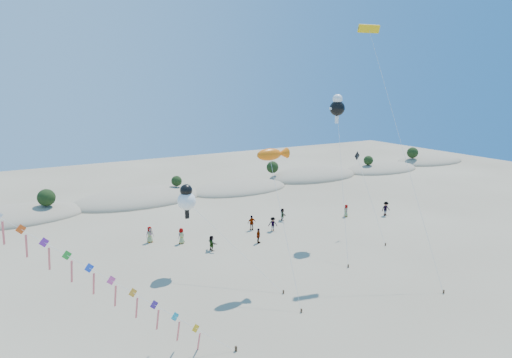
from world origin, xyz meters
name	(u,v)px	position (x,y,z in m)	size (l,w,h in m)	color
dune_ridge	(145,199)	(1.06, 45.14, 0.11)	(145.30, 11.49, 5.57)	gray
fish_kite	(273,154)	(3.65, 14.13, 10.88)	(2.88, 6.83, 11.42)	#3F2D1E
cartoon_kite_low	(187,199)	(-2.03, 19.40, 6.61)	(5.74, 9.29, 7.95)	#3F2D1E
cartoon_kite_high	(337,107)	(15.62, 20.37, 14.23)	(5.86, 8.97, 15.55)	#3F2D1E
parafoil_kite	(370,35)	(14.45, 14.80, 20.98)	(2.16, 10.96, 21.90)	#3F2D1E
dark_kite	(364,177)	(18.40, 18.71, 6.57)	(1.15, 5.77, 9.22)	#3F2D1E
beachgoers	(274,223)	(10.30, 24.44, 0.84)	(30.31, 6.77, 1.83)	slate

